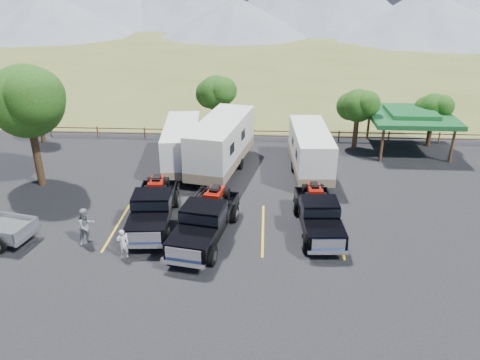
# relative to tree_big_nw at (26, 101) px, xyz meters

# --- Properties ---
(ground) EXTENTS (320.00, 320.00, 0.00)m
(ground) POSITION_rel_tree_big_nw_xyz_m (12.55, -9.03, -5.60)
(ground) COLOR #4F5A26
(ground) RESTS_ON ground
(asphalt_lot) EXTENTS (44.00, 34.00, 0.04)m
(asphalt_lot) POSITION_rel_tree_big_nw_xyz_m (12.55, -6.03, -5.58)
(asphalt_lot) COLOR black
(asphalt_lot) RESTS_ON ground
(stall_lines) EXTENTS (12.12, 5.50, 0.01)m
(stall_lines) POSITION_rel_tree_big_nw_xyz_m (12.55, -5.03, -5.55)
(stall_lines) COLOR gold
(stall_lines) RESTS_ON asphalt_lot
(tree_big_nw) EXTENTS (5.54, 5.18, 7.84)m
(tree_big_nw) POSITION_rel_tree_big_nw_xyz_m (0.00, 0.00, 0.00)
(tree_big_nw) COLOR #302112
(tree_big_nw) RESTS_ON ground
(tree_ne_a) EXTENTS (3.11, 2.92, 4.76)m
(tree_ne_a) POSITION_rel_tree_big_nw_xyz_m (21.52, 7.99, -2.11)
(tree_ne_a) COLOR #302112
(tree_ne_a) RESTS_ON ground
(tree_ne_b) EXTENTS (2.77, 2.59, 4.27)m
(tree_ne_b) POSITION_rel_tree_big_nw_xyz_m (27.52, 8.99, -2.47)
(tree_ne_b) COLOR #302112
(tree_ne_b) RESTS_ON ground
(tree_north) EXTENTS (3.46, 3.24, 5.25)m
(tree_north) POSITION_rel_tree_big_nw_xyz_m (10.52, 9.99, -1.76)
(tree_north) COLOR #302112
(tree_north) RESTS_ON ground
(tree_nw_small) EXTENTS (2.59, 2.43, 3.85)m
(tree_nw_small) POSITION_rel_tree_big_nw_xyz_m (-3.48, 7.99, -2.81)
(tree_nw_small) COLOR #302112
(tree_nw_small) RESTS_ON ground
(rail_fence) EXTENTS (36.12, 0.12, 1.00)m
(rail_fence) POSITION_rel_tree_big_nw_xyz_m (14.55, 9.47, -4.99)
(rail_fence) COLOR brown
(rail_fence) RESTS_ON ground
(pavilion) EXTENTS (6.20, 6.20, 3.22)m
(pavilion) POSITION_rel_tree_big_nw_xyz_m (25.55, 7.97, -2.81)
(pavilion) COLOR brown
(pavilion) RESTS_ON ground
(rig_left) EXTENTS (2.71, 6.66, 2.17)m
(rig_left) POSITION_rel_tree_big_nw_xyz_m (8.52, -4.67, -4.51)
(rig_left) COLOR black
(rig_left) RESTS_ON asphalt_lot
(rig_center) EXTENTS (3.30, 6.97, 2.23)m
(rig_center) POSITION_rel_tree_big_nw_xyz_m (11.56, -6.02, -4.48)
(rig_center) COLOR black
(rig_center) RESTS_ON asphalt_lot
(rig_right) EXTENTS (2.48, 6.28, 2.06)m
(rig_right) POSITION_rel_tree_big_nw_xyz_m (17.49, -4.83, -4.56)
(rig_right) COLOR black
(rig_right) RESTS_ON asphalt_lot
(trailer_left) EXTENTS (3.02, 8.95, 3.10)m
(trailer_left) POSITION_rel_tree_big_nw_xyz_m (8.76, 3.44, -3.94)
(trailer_left) COLOR white
(trailer_left) RESTS_ON asphalt_lot
(trailer_center) EXTENTS (4.25, 10.36, 3.59)m
(trailer_center) POSITION_rel_tree_big_nw_xyz_m (11.56, 3.23, -3.68)
(trailer_center) COLOR white
(trailer_center) RESTS_ON asphalt_lot
(trailer_right) EXTENTS (2.65, 8.92, 3.09)m
(trailer_right) POSITION_rel_tree_big_nw_xyz_m (17.64, 2.91, -3.94)
(trailer_right) COLOR white
(trailer_right) RESTS_ON asphalt_lot
(person_a) EXTENTS (0.65, 0.52, 1.55)m
(person_a) POSITION_rel_tree_big_nw_xyz_m (7.80, -8.12, -4.78)
(person_a) COLOR #BABABA
(person_a) RESTS_ON asphalt_lot
(person_b) EXTENTS (1.18, 1.21, 1.96)m
(person_b) POSITION_rel_tree_big_nw_xyz_m (5.60, -6.90, -4.58)
(person_b) COLOR gray
(person_b) RESTS_ON asphalt_lot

